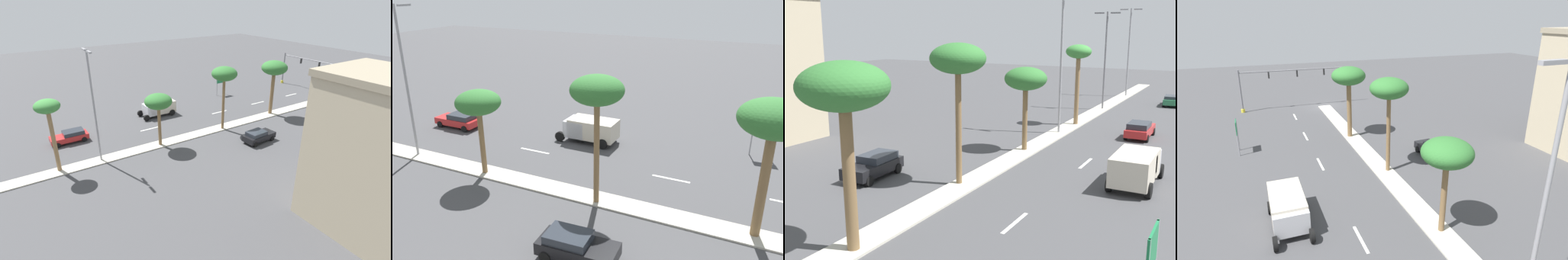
# 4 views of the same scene
# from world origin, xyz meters

# --- Properties ---
(ground_plane) EXTENTS (160.00, 160.00, 0.00)m
(ground_plane) POSITION_xyz_m (0.00, 31.72, 0.00)
(ground_plane) COLOR #424244
(median_curb) EXTENTS (1.80, 81.56, 0.12)m
(median_curb) POSITION_xyz_m (0.00, 40.78, 0.06)
(median_curb) COLOR #B7B2A3
(median_curb) RESTS_ON ground
(lane_stripe_mid) EXTENTS (0.20, 2.80, 0.01)m
(lane_stripe_mid) POSITION_xyz_m (4.99, 20.20, 0.01)
(lane_stripe_mid) COLOR silver
(lane_stripe_mid) RESTS_ON ground
(lane_stripe_rear) EXTENTS (0.20, 2.80, 0.01)m
(lane_stripe_rear) POSITION_xyz_m (4.99, 31.98, 0.01)
(lane_stripe_rear) COLOR silver
(lane_stripe_rear) RESTS_ON ground
(directional_road_sign) EXTENTS (0.10, 1.72, 3.43)m
(directional_road_sign) POSITION_xyz_m (12.11, 14.62, 2.49)
(directional_road_sign) COLOR gray
(directional_road_sign) RESTS_ON ground
(palm_tree_outboard) EXTENTS (3.72, 3.72, 7.98)m
(palm_tree_outboard) POSITION_xyz_m (0.22, 14.18, 6.86)
(palm_tree_outboard) COLOR brown
(palm_tree_outboard) RESTS_ON median_curb
(palm_tree_mid) EXTENTS (3.28, 3.28, 8.39)m
(palm_tree_mid) POSITION_xyz_m (-0.39, 23.78, 7.43)
(palm_tree_mid) COLOR brown
(palm_tree_mid) RESTS_ON median_curb
(palm_tree_rear) EXTENTS (3.21, 3.21, 6.35)m
(palm_tree_rear) POSITION_xyz_m (-0.18, 33.06, 5.48)
(palm_tree_rear) COLOR brown
(palm_tree_rear) RESTS_ON median_curb
(palm_tree_inboard) EXTENTS (2.42, 2.42, 7.66)m
(palm_tree_inboard) POSITION_xyz_m (0.23, 44.53, 6.64)
(palm_tree_inboard) COLOR olive
(palm_tree_inboard) RESTS_ON median_curb
(street_lamp_inboard) EXTENTS (2.90, 0.24, 11.96)m
(street_lamp_inboard) POSITION_xyz_m (0.04, 40.23, 6.97)
(street_lamp_inboard) COLOR gray
(street_lamp_inboard) RESTS_ON median_curb
(street_lamp_right) EXTENTS (2.90, 0.24, 10.95)m
(street_lamp_right) POSITION_xyz_m (0.16, 54.76, 6.46)
(street_lamp_right) COLOR slate
(street_lamp_right) RESTS_ON median_curb
(street_lamp_leading) EXTENTS (2.90, 0.24, 11.73)m
(street_lamp_leading) POSITION_xyz_m (0.19, 66.96, 6.86)
(street_lamp_leading) COLOR gray
(street_lamp_leading) RESTS_ON median_curb
(sedan_black_front) EXTENTS (2.14, 4.30, 1.47)m
(sedan_black_front) POSITION_xyz_m (-5.89, 22.44, 0.79)
(sedan_black_front) COLOR black
(sedan_black_front) RESTS_ON ground
(sedan_green_center) EXTENTS (2.22, 4.48, 1.31)m
(sedan_green_center) POSITION_xyz_m (6.90, 61.35, 0.72)
(sedan_green_center) COLOR #287047
(sedan_green_center) RESTS_ON ground
(sedan_red_left) EXTENTS (1.97, 4.41, 1.42)m
(sedan_red_left) POSITION_xyz_m (6.75, 41.90, 0.76)
(sedan_red_left) COLOR red
(sedan_red_left) RESTS_ON ground
(box_truck) EXTENTS (2.49, 5.38, 2.13)m
(box_truck) POSITION_xyz_m (8.97, 28.77, 1.23)
(box_truck) COLOR silver
(box_truck) RESTS_ON ground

